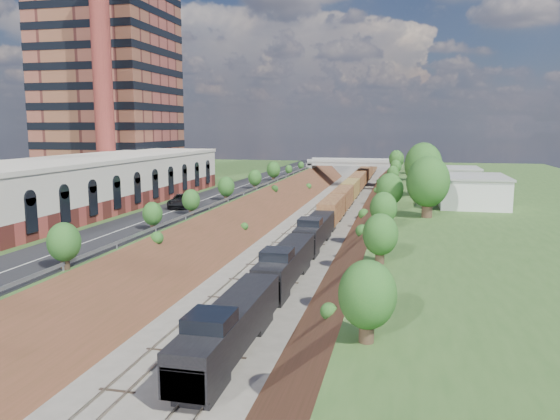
{
  "coord_description": "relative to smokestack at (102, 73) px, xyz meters",
  "views": [
    {
      "loc": [
        14.23,
        -28.91,
        16.07
      ],
      "look_at": [
        -0.59,
        35.43,
        6.0
      ],
      "focal_mm": 35.0,
      "sensor_mm": 36.0,
      "label": 1
    }
  ],
  "objects": [
    {
      "name": "ground",
      "position": [
        36.0,
        -56.0,
        -25.0
      ],
      "size": [
        400.0,
        400.0,
        0.0
      ],
      "primitive_type": "plane",
      "color": "#6B665B",
      "rests_on": "ground"
    },
    {
      "name": "platform_left",
      "position": [
        3.0,
        4.0,
        -22.5
      ],
      "size": [
        44.0,
        180.0,
        5.0
      ],
      "primitive_type": "cube",
      "color": "#345623",
      "rests_on": "ground"
    },
    {
      "name": "platform_right",
      "position": [
        69.0,
        4.0,
        -22.5
      ],
      "size": [
        44.0,
        180.0,
        5.0
      ],
      "primitive_type": "cube",
      "color": "#345623",
      "rests_on": "ground"
    },
    {
      "name": "embankment_left",
      "position": [
        25.0,
        4.0,
        -25.0
      ],
      "size": [
        10.0,
        180.0,
        10.0
      ],
      "primitive_type": "cube",
      "rotation": [
        0.0,
        0.79,
        0.0
      ],
      "color": "brown",
      "rests_on": "ground"
    },
    {
      "name": "embankment_right",
      "position": [
        47.0,
        4.0,
        -25.0
      ],
      "size": [
        10.0,
        180.0,
        10.0
      ],
      "primitive_type": "cube",
      "rotation": [
        0.0,
        0.79,
        0.0
      ],
      "color": "brown",
      "rests_on": "ground"
    },
    {
      "name": "rail_left_track",
      "position": [
        33.4,
        4.0,
        -24.91
      ],
      "size": [
        1.58,
        180.0,
        0.18
      ],
      "primitive_type": "cube",
      "color": "gray",
      "rests_on": "ground"
    },
    {
      "name": "rail_right_track",
      "position": [
        38.6,
        4.0,
        -24.91
      ],
      "size": [
        1.58,
        180.0,
        0.18
      ],
      "primitive_type": "cube",
      "color": "gray",
      "rests_on": "ground"
    },
    {
      "name": "road",
      "position": [
        20.5,
        4.0,
        -19.95
      ],
      "size": [
        8.0,
        180.0,
        0.1
      ],
      "primitive_type": "cube",
      "color": "black",
      "rests_on": "platform_left"
    },
    {
      "name": "guardrail",
      "position": [
        24.6,
        3.8,
        -19.45
      ],
      "size": [
        0.1,
        171.0,
        0.7
      ],
      "color": "#99999E",
      "rests_on": "platform_left"
    },
    {
      "name": "commercial_building",
      "position": [
        8.0,
        -18.0,
        -16.49
      ],
      "size": [
        14.3,
        62.3,
        7.0
      ],
      "color": "brown",
      "rests_on": "platform_left"
    },
    {
      "name": "highrise_tower",
      "position": [
        -8.0,
        16.0,
        7.88
      ],
      "size": [
        22.0,
        22.0,
        53.9
      ],
      "color": "brown",
      "rests_on": "platform_left"
    },
    {
      "name": "smokestack",
      "position": [
        0.0,
        0.0,
        0.0
      ],
      "size": [
        3.2,
        3.2,
        40.0
      ],
      "primitive_type": "cylinder",
      "color": "brown",
      "rests_on": "platform_left"
    },
    {
      "name": "overpass",
      "position": [
        36.0,
        66.0,
        -20.08
      ],
      "size": [
        24.5,
        8.3,
        7.4
      ],
      "color": "gray",
      "rests_on": "ground"
    },
    {
      "name": "white_building_near",
      "position": [
        59.5,
        -4.0,
        -18.0
      ],
      "size": [
        9.0,
        12.0,
        4.0
      ],
      "primitive_type": "cube",
      "color": "silver",
      "rests_on": "platform_right"
    },
    {
      "name": "white_building_far",
      "position": [
        59.0,
        18.0,
        -18.2
      ],
      "size": [
        8.0,
        10.0,
        3.6
      ],
      "primitive_type": "cube",
      "color": "silver",
      "rests_on": "platform_right"
    },
    {
      "name": "tree_right_large",
      "position": [
        53.0,
        -16.0,
        -15.62
      ],
      "size": [
        5.25,
        5.25,
        7.61
      ],
      "color": "#473323",
      "rests_on": "platform_right"
    },
    {
      "name": "tree_left_crest",
      "position": [
        24.2,
        -36.0,
        -17.96
      ],
      "size": [
        2.45,
        2.45,
        3.55
      ],
      "color": "#473323",
      "rests_on": "platform_left"
    },
    {
      "name": "freight_train",
      "position": [
        38.6,
        34.17,
        -22.46
      ],
      "size": [
        2.89,
        178.78,
        4.55
      ],
      "color": "black",
      "rests_on": "ground"
    },
    {
      "name": "suv",
      "position": [
        20.35,
        -15.48,
        -18.99
      ],
      "size": [
        4.2,
        7.01,
        1.82
      ],
      "primitive_type": "imported",
      "rotation": [
        0.0,
        0.0,
        0.19
      ],
      "color": "black",
      "rests_on": "road"
    }
  ]
}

